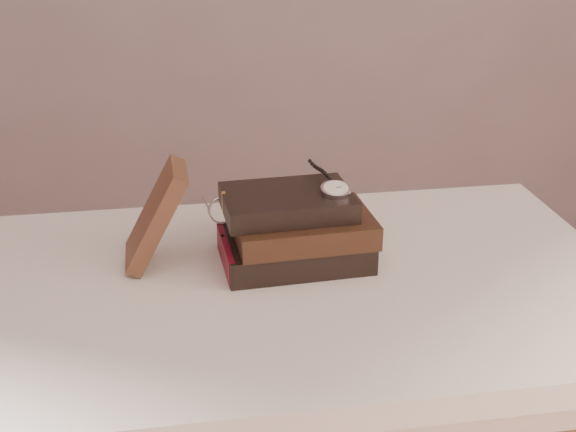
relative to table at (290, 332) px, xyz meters
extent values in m
cube|color=silver|center=(0.00, 0.00, 0.07)|extent=(1.00, 0.60, 0.04)
cube|color=white|center=(0.00, 0.00, 0.01)|extent=(0.88, 0.49, 0.08)
cylinder|color=white|center=(-0.45, 0.25, -0.30)|extent=(0.05, 0.05, 0.71)
cylinder|color=white|center=(0.45, 0.25, -0.30)|extent=(0.05, 0.05, 0.71)
cube|color=black|center=(0.02, 0.06, 0.11)|extent=(0.23, 0.16, 0.04)
cube|color=#F1E6C5|center=(0.02, 0.06, 0.11)|extent=(0.22, 0.15, 0.03)
cube|color=gold|center=(-0.09, 0.07, 0.11)|extent=(0.01, 0.01, 0.04)
cube|color=maroon|center=(-0.09, 0.05, 0.11)|extent=(0.02, 0.14, 0.04)
cube|color=black|center=(0.03, 0.05, 0.15)|extent=(0.21, 0.15, 0.04)
cube|color=#F1E6C5|center=(0.03, 0.05, 0.15)|extent=(0.21, 0.14, 0.03)
cube|color=gold|center=(-0.07, 0.07, 0.15)|extent=(0.01, 0.01, 0.04)
cube|color=black|center=(0.01, 0.07, 0.19)|extent=(0.20, 0.14, 0.03)
cube|color=#F1E6C5|center=(0.01, 0.07, 0.19)|extent=(0.19, 0.13, 0.02)
cube|color=gold|center=(-0.09, 0.08, 0.19)|extent=(0.01, 0.01, 0.03)
cube|color=#3C2217|center=(-0.19, 0.08, 0.17)|extent=(0.10, 0.10, 0.16)
cylinder|color=silver|center=(0.08, 0.05, 0.21)|extent=(0.05, 0.05, 0.02)
cylinder|color=white|center=(0.08, 0.05, 0.21)|extent=(0.04, 0.04, 0.01)
torus|color=silver|center=(0.08, 0.05, 0.21)|extent=(0.05, 0.04, 0.01)
cylinder|color=silver|center=(0.07, 0.07, 0.21)|extent=(0.01, 0.01, 0.01)
cube|color=black|center=(0.08, 0.05, 0.21)|extent=(0.00, 0.01, 0.00)
cube|color=black|center=(0.08, 0.05, 0.21)|extent=(0.01, 0.00, 0.00)
sphere|color=black|center=(0.07, 0.08, 0.21)|extent=(0.01, 0.01, 0.01)
sphere|color=black|center=(0.07, 0.09, 0.21)|extent=(0.01, 0.01, 0.01)
sphere|color=black|center=(0.07, 0.10, 0.21)|extent=(0.01, 0.01, 0.01)
sphere|color=black|center=(0.07, 0.11, 0.21)|extent=(0.01, 0.01, 0.01)
sphere|color=black|center=(0.07, 0.12, 0.21)|extent=(0.01, 0.01, 0.01)
sphere|color=black|center=(0.07, 0.13, 0.21)|extent=(0.01, 0.01, 0.01)
sphere|color=black|center=(0.06, 0.14, 0.21)|extent=(0.01, 0.01, 0.01)
sphere|color=black|center=(0.06, 0.15, 0.21)|extent=(0.01, 0.01, 0.01)
sphere|color=black|center=(0.06, 0.17, 0.21)|extent=(0.01, 0.01, 0.01)
torus|color=silver|center=(-0.09, 0.12, 0.16)|extent=(0.04, 0.02, 0.04)
torus|color=silver|center=(-0.04, 0.12, 0.16)|extent=(0.04, 0.02, 0.04)
cylinder|color=silver|center=(-0.06, 0.12, 0.16)|extent=(0.01, 0.00, 0.00)
cylinder|color=silver|center=(-0.11, 0.17, 0.15)|extent=(0.01, 0.10, 0.02)
cylinder|color=silver|center=(-0.02, 0.17, 0.15)|extent=(0.01, 0.10, 0.02)
camera|label=1|loc=(-0.16, -0.95, 0.63)|focal=46.58mm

